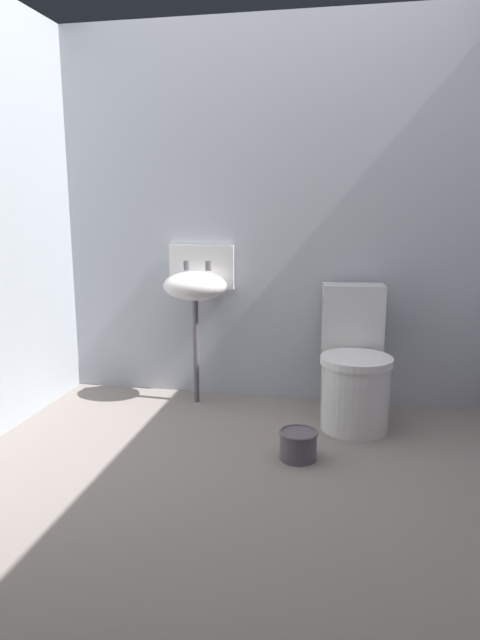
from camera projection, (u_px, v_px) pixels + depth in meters
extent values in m
cube|color=gray|center=(227.00, 490.00, 2.63)|extent=(3.07, 2.80, 0.08)
cube|color=#A9AEB8|center=(270.00, 216.00, 3.58)|extent=(3.07, 0.10, 2.34)
cylinder|color=silver|center=(355.00, 396.00, 3.21)|extent=(0.42, 0.42, 0.38)
cylinder|color=white|center=(357.00, 360.00, 3.16)|extent=(0.44, 0.44, 0.04)
cube|color=silver|center=(353.00, 318.00, 3.42)|extent=(0.38, 0.22, 0.40)
cylinder|color=#565158|center=(196.00, 352.00, 3.61)|extent=(0.04, 0.04, 0.66)
ellipsoid|color=silver|center=(195.00, 286.00, 3.52)|extent=(0.40, 0.32, 0.18)
cube|color=silver|center=(202.00, 267.00, 3.66)|extent=(0.42, 0.04, 0.28)
cylinder|color=#565158|center=(186.00, 265.00, 3.57)|extent=(0.04, 0.04, 0.06)
cylinder|color=#565158|center=(208.00, 266.00, 3.54)|extent=(0.04, 0.04, 0.06)
cylinder|color=#565158|center=(298.00, 446.00, 2.85)|extent=(0.18, 0.18, 0.14)
torus|color=#5A4F52|center=(299.00, 432.00, 2.83)|extent=(0.20, 0.20, 0.02)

